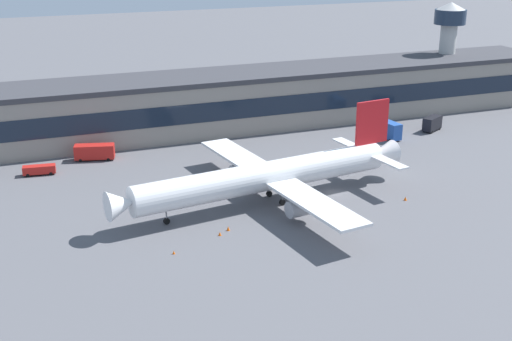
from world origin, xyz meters
TOP-DOWN VIEW (x-y plane):
  - ground_plane at (0.00, 0.00)m, footprint 600.00×600.00m
  - terminal_building at (0.00, 49.06)m, footprint 172.54×18.45m
  - airliner at (-12.95, 0.29)m, footprint 58.64×50.45m
  - control_tower at (62.64, 52.71)m, footprint 8.69×8.69m
  - stair_truck at (42.14, 28.41)m, footprint 6.42×4.97m
  - belt_loader at (-50.98, 30.54)m, footprint 6.60×2.78m
  - fuel_truck at (-38.77, 35.97)m, footprint 8.84×4.84m
  - catering_truck at (28.48, 26.86)m, footprint 3.40×7.45m
  - traffic_cone_0 at (10.98, -7.88)m, footprint 0.58×0.58m
  - traffic_cone_1 at (-23.69, -8.55)m, footprint 0.58×0.58m
  - traffic_cone_2 at (-34.26, -13.60)m, footprint 0.45×0.45m
  - traffic_cone_3 at (-25.59, -9.87)m, footprint 0.51×0.51m

SIDE VIEW (x-z plane):
  - ground_plane at x=0.00m, z-range 0.00..0.00m
  - traffic_cone_2 at x=-34.26m, z-range 0.00..0.56m
  - traffic_cone_3 at x=-25.59m, z-range 0.00..0.64m
  - traffic_cone_1 at x=-23.69m, z-range 0.00..0.72m
  - traffic_cone_0 at x=10.98m, z-range 0.00..0.73m
  - belt_loader at x=-50.98m, z-range 0.18..2.13m
  - fuel_truck at x=-38.77m, z-range 0.21..3.56m
  - stair_truck at x=42.14m, z-range 0.20..3.75m
  - catering_truck at x=28.48m, z-range 0.22..4.37m
  - airliner at x=-12.95m, z-range -3.00..13.31m
  - terminal_building at x=0.00m, z-range 0.02..13.88m
  - control_tower at x=62.64m, z-range 3.65..31.66m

